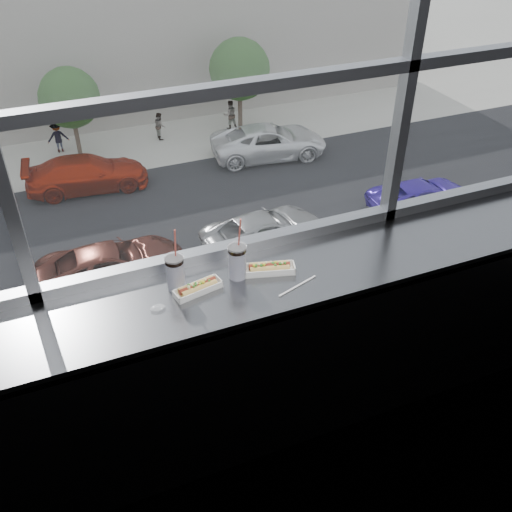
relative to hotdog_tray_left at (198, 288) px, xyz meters
name	(u,v)px	position (x,y,z in m)	size (l,w,h in m)	color
wall_back_lower	(232,328)	(0.26, 0.25, -0.57)	(6.00, 6.00, 0.00)	black
window_glass	(219,18)	(0.26, 0.27, 1.18)	(6.00, 6.00, 0.00)	silver
window_mullions	(221,19)	(0.26, 0.25, 1.18)	(6.00, 0.08, 2.40)	gray
counter	(248,287)	(0.26, -0.02, -0.05)	(6.00, 0.55, 0.06)	slate
counter_fascia	(266,392)	(0.26, -0.28, -0.57)	(6.00, 0.04, 1.04)	slate
hotdog_tray_left	(198,288)	(0.00, 0.00, 0.00)	(0.26, 0.13, 0.06)	white
hotdog_tray_right	(269,268)	(0.39, 0.01, 0.00)	(0.28, 0.15, 0.06)	white
soda_cup_left	(175,271)	(-0.09, 0.07, 0.08)	(0.10, 0.10, 0.36)	white
soda_cup_right	(237,260)	(0.22, 0.04, 0.08)	(0.10, 0.10, 0.36)	white
loose_straw	(297,286)	(0.47, -0.15, -0.02)	(0.01, 0.01, 0.25)	white
wrapper	(157,307)	(-0.22, -0.05, -0.01)	(0.09, 0.06, 0.02)	silver
plaza_ground	(34,76)	(0.26, 43.75, -12.12)	(120.00, 120.00, 0.00)	beige
plaza_near	(152,480)	(0.26, 7.25, -12.10)	(50.00, 14.00, 0.04)	beige
street_asphalt	(80,234)	(0.26, 20.25, -12.09)	(80.00, 10.00, 0.06)	black
far_sidewalk	(59,160)	(0.26, 28.25, -12.10)	(80.00, 6.00, 0.04)	beige
far_building	(28,39)	(0.26, 38.25, -8.12)	(50.00, 14.00, 8.00)	#A9A197
car_near_d	(266,226)	(7.43, 16.25, -11.05)	(6.06, 2.53, 2.02)	#AEAEAE
car_near_c	(113,259)	(1.07, 16.25, -11.01)	(6.32, 2.63, 2.11)	#5C251B
car_far_b	(86,168)	(1.30, 24.25, -10.93)	(6.81, 2.84, 2.27)	#B01900
car_near_e	(423,192)	(15.33, 16.25, -11.12)	(5.68, 2.37, 1.89)	#3B1FBA
car_far_c	(269,136)	(11.05, 24.25, -10.90)	(6.98, 2.91, 2.33)	white
pedestrian_b	(57,134)	(0.50, 29.29, -11.03)	(0.94, 0.70, 2.11)	#66605B
pedestrian_c	(160,123)	(6.17, 28.91, -11.15)	(0.83, 0.62, 1.86)	#66605B
pedestrian_d	(230,112)	(10.45, 28.73, -11.04)	(0.92, 0.69, 2.08)	#66605B
tree_center	(69,98)	(1.44, 28.25, -8.77)	(3.16, 3.16, 4.94)	#47382B
tree_right	(239,69)	(10.92, 28.25, -8.43)	(3.49, 3.49, 5.45)	#47382B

